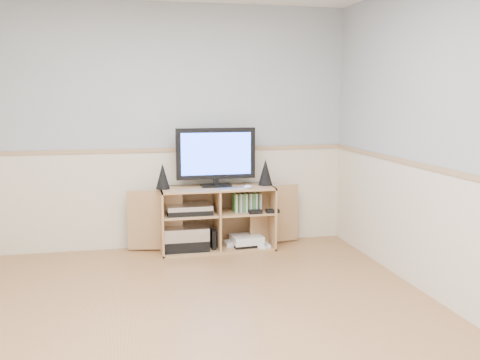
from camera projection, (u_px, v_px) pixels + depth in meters
name	position (u px, v px, depth m)	size (l,w,h in m)	color
room	(171.00, 152.00, 3.41)	(4.04, 4.54, 2.54)	#B97C52
media_cabinet	(216.00, 217.00, 5.55)	(1.81, 0.44, 0.65)	tan
monitor	(216.00, 155.00, 5.44)	(0.81, 0.18, 0.60)	black
speaker_left	(163.00, 176.00, 5.33)	(0.14, 0.14, 0.26)	black
speaker_right	(265.00, 172.00, 5.56)	(0.15, 0.15, 0.27)	black
keyboard	(232.00, 188.00, 5.34)	(0.29, 0.12, 0.01)	silver
mouse	(248.00, 187.00, 5.37)	(0.10, 0.06, 0.04)	white
av_components	(187.00, 230.00, 5.45)	(0.53, 0.34, 0.47)	black
game_consoles	(246.00, 241.00, 5.59)	(0.45, 0.30, 0.11)	white
game_cases	(247.00, 202.00, 5.52)	(0.28, 0.14, 0.19)	#3F8C3F
wall_outlet	(252.00, 187.00, 5.77)	(0.12, 0.03, 0.12)	white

